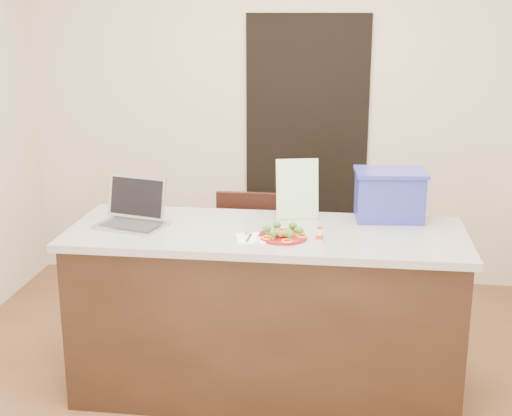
# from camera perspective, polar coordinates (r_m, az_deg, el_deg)

# --- Properties ---
(ground) EXTENTS (4.00, 4.00, 0.00)m
(ground) POSITION_cam_1_polar(r_m,az_deg,el_deg) (3.85, 0.31, -16.09)
(ground) COLOR brown
(ground) RESTS_ON ground
(room_shell) EXTENTS (4.00, 4.00, 4.00)m
(room_shell) POSITION_cam_1_polar(r_m,az_deg,el_deg) (3.30, 0.35, 8.57)
(room_shell) COLOR white
(room_shell) RESTS_ON ground
(doorway) EXTENTS (0.90, 0.02, 2.00)m
(doorway) POSITION_cam_1_polar(r_m,az_deg,el_deg) (5.34, 4.04, 4.53)
(doorway) COLOR black
(doorway) RESTS_ON ground
(island) EXTENTS (2.06, 0.76, 0.92)m
(island) POSITION_cam_1_polar(r_m,az_deg,el_deg) (3.86, 0.78, -8.29)
(island) COLOR black
(island) RESTS_ON ground
(plate) EXTENTS (0.24, 0.24, 0.02)m
(plate) POSITION_cam_1_polar(r_m,az_deg,el_deg) (3.56, 2.18, -2.30)
(plate) COLOR maroon
(plate) RESTS_ON island
(meatballs) EXTENTS (0.09, 0.09, 0.04)m
(meatballs) POSITION_cam_1_polar(r_m,az_deg,el_deg) (3.55, 2.21, -1.97)
(meatballs) COLOR brown
(meatballs) RESTS_ON plate
(broccoli) EXTENTS (0.21, 0.18, 0.04)m
(broccoli) POSITION_cam_1_polar(r_m,az_deg,el_deg) (3.55, 2.19, -1.72)
(broccoli) COLOR #275516
(broccoli) RESTS_ON plate
(pepper_rings) EXTENTS (0.23, 0.23, 0.01)m
(pepper_rings) POSITION_cam_1_polar(r_m,az_deg,el_deg) (3.56, 2.19, -2.17)
(pepper_rings) COLOR #FCA11A
(pepper_rings) RESTS_ON plate
(napkin) EXTENTS (0.20, 0.20, 0.01)m
(napkin) POSITION_cam_1_polar(r_m,az_deg,el_deg) (3.55, -0.21, -2.43)
(napkin) COLOR white
(napkin) RESTS_ON island
(fork) EXTENTS (0.03, 0.16, 0.00)m
(fork) POSITION_cam_1_polar(r_m,az_deg,el_deg) (3.56, -0.50, -2.27)
(fork) COLOR #B9B9BE
(fork) RESTS_ON napkin
(knife) EXTENTS (0.02, 0.18, 0.01)m
(knife) POSITION_cam_1_polar(r_m,az_deg,el_deg) (3.53, 0.24, -2.42)
(knife) COLOR silver
(knife) RESTS_ON napkin
(yogurt_bottle) EXTENTS (0.03, 0.03, 0.07)m
(yogurt_bottle) POSITION_cam_1_polar(r_m,az_deg,el_deg) (3.53, 5.10, -2.19)
(yogurt_bottle) COLOR beige
(yogurt_bottle) RESTS_ON island
(laptop) EXTENTS (0.40, 0.35, 0.24)m
(laptop) POSITION_cam_1_polar(r_m,az_deg,el_deg) (3.84, -9.75, -0.29)
(laptop) COLOR #A9A9AD
(laptop) RESTS_ON island
(leaflet) EXTENTS (0.24, 0.10, 0.33)m
(leaflet) POSITION_cam_1_polar(r_m,az_deg,el_deg) (3.87, 3.32, 1.53)
(leaflet) COLOR white
(leaflet) RESTS_ON island
(blue_box) EXTENTS (0.40, 0.30, 0.27)m
(blue_box) POSITION_cam_1_polar(r_m,az_deg,el_deg) (3.92, 10.61, 1.06)
(blue_box) COLOR navy
(blue_box) RESTS_ON island
(chair) EXTENTS (0.41, 0.41, 0.92)m
(chair) POSITION_cam_1_polar(r_m,az_deg,el_deg) (4.45, -0.75, -4.05)
(chair) COLOR black
(chair) RESTS_ON ground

